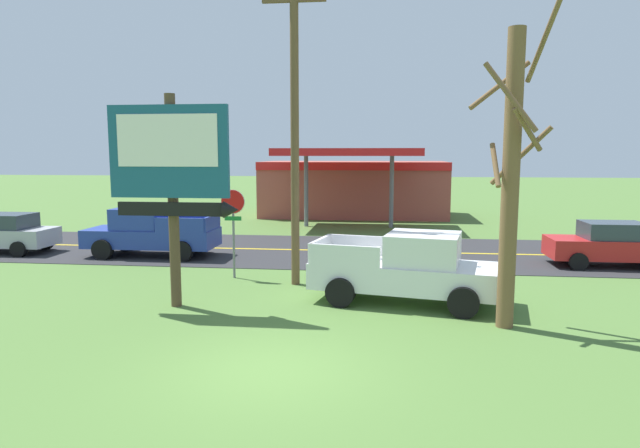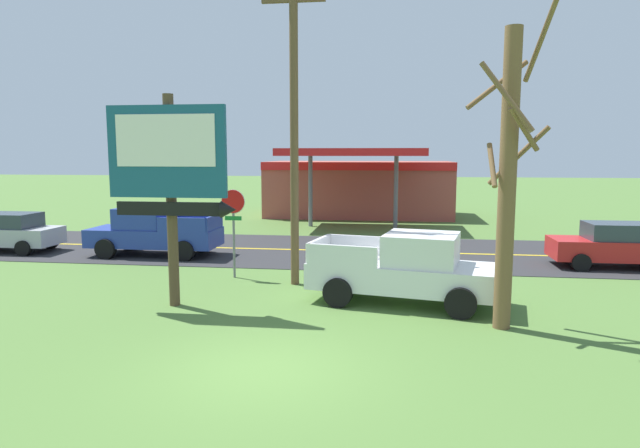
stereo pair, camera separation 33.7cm
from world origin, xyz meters
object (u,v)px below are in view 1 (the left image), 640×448
(gas_station, at_px, (354,187))
(car_silver_mid_lane, at_px, (4,233))
(motel_sign, at_px, (172,168))
(pickup_white_parked_on_lawn, at_px, (409,269))
(pickup_blue_on_road, at_px, (150,232))
(utility_pole, at_px, (295,114))
(car_red_near_lane, at_px, (609,244))
(bare_tree, at_px, (511,173))
(stop_sign, at_px, (233,218))

(gas_station, distance_m, car_silver_mid_lane, 20.71)
(motel_sign, height_order, car_silver_mid_lane, motel_sign)
(pickup_white_parked_on_lawn, xyz_separation_m, pickup_blue_on_road, (-10.06, 5.86, 0.00))
(motel_sign, height_order, gas_station, motel_sign)
(car_silver_mid_lane, bearing_deg, utility_pole, -17.35)
(gas_station, bearing_deg, pickup_white_parked_on_lawn, -82.71)
(car_red_near_lane, bearing_deg, car_silver_mid_lane, 180.00)
(gas_station, bearing_deg, bare_tree, -77.95)
(motel_sign, bearing_deg, pickup_blue_on_road, 118.52)
(pickup_white_parked_on_lawn, relative_size, car_red_near_lane, 1.31)
(pickup_white_parked_on_lawn, bearing_deg, motel_sign, -168.97)
(utility_pole, xyz_separation_m, car_silver_mid_lane, (-13.01, 4.07, -4.49))
(utility_pole, distance_m, car_silver_mid_lane, 14.35)
(gas_station, xyz_separation_m, car_silver_mid_lane, (-13.75, -15.44, -1.11))
(pickup_white_parked_on_lawn, bearing_deg, car_silver_mid_lane, 160.42)
(pickup_blue_on_road, bearing_deg, pickup_white_parked_on_lawn, -30.22)
(motel_sign, bearing_deg, gas_station, 81.19)
(bare_tree, bearing_deg, pickup_white_parked_on_lawn, 140.08)
(stop_sign, xyz_separation_m, bare_tree, (7.86, -4.28, 1.65))
(gas_station, bearing_deg, utility_pole, -92.17)
(stop_sign, bearing_deg, car_red_near_lane, 14.65)
(gas_station, bearing_deg, stop_sign, -98.79)
(bare_tree, distance_m, car_silver_mid_lane, 20.42)
(gas_station, xyz_separation_m, pickup_white_parked_on_lawn, (2.72, -21.30, -0.98))
(motel_sign, relative_size, car_red_near_lane, 1.35)
(pickup_white_parked_on_lawn, xyz_separation_m, car_red_near_lane, (7.50, 5.86, -0.13))
(bare_tree, height_order, car_red_near_lane, bare_tree)
(bare_tree, height_order, car_silver_mid_lane, bare_tree)
(motel_sign, relative_size, pickup_white_parked_on_lawn, 1.03)
(pickup_white_parked_on_lawn, height_order, pickup_blue_on_road, same)
(pickup_white_parked_on_lawn, distance_m, pickup_blue_on_road, 11.64)
(bare_tree, xyz_separation_m, pickup_white_parked_on_lawn, (-2.22, 1.86, -2.71))
(stop_sign, bearing_deg, motel_sign, -98.96)
(bare_tree, relative_size, gas_station, 0.64)
(utility_pole, distance_m, pickup_white_parked_on_lawn, 5.85)
(pickup_white_parked_on_lawn, bearing_deg, bare_tree, -39.92)
(utility_pole, height_order, gas_station, utility_pole)
(pickup_white_parked_on_lawn, height_order, car_red_near_lane, pickup_white_parked_on_lawn)
(stop_sign, bearing_deg, pickup_white_parked_on_lawn, -23.24)
(stop_sign, xyz_separation_m, gas_station, (2.92, 18.88, -0.08))
(motel_sign, relative_size, stop_sign, 1.92)
(utility_pole, relative_size, pickup_blue_on_road, 1.91)
(motel_sign, distance_m, bare_tree, 8.46)
(gas_station, relative_size, pickup_white_parked_on_lawn, 2.19)
(car_red_near_lane, bearing_deg, motel_sign, -152.72)
(utility_pole, xyz_separation_m, pickup_white_parked_on_lawn, (3.46, -1.79, -4.36))
(utility_pole, height_order, pickup_white_parked_on_lawn, utility_pole)
(utility_pole, bearing_deg, car_silver_mid_lane, 162.65)
(utility_pole, relative_size, bare_tree, 1.29)
(stop_sign, bearing_deg, car_silver_mid_lane, 162.40)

